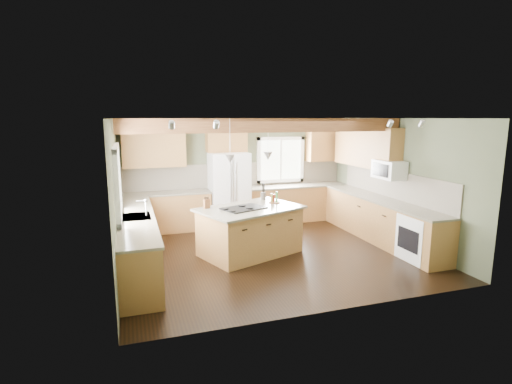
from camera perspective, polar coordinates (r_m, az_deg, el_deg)
name	(u,v)px	position (r m, az deg, el deg)	size (l,w,h in m)	color
floor	(271,253)	(7.92, 2.16, -8.68)	(5.60, 5.60, 0.00)	black
ceiling	(272,118)	(7.48, 2.30, 10.48)	(5.60, 5.60, 0.00)	silver
wall_back	(237,171)	(9.95, -2.76, 3.00)	(5.60, 5.60, 0.00)	#4B533B
wall_left	(116,197)	(7.14, -19.38, -0.62)	(5.00, 5.00, 0.00)	#4B533B
wall_right	(396,181)	(8.94, 19.32, 1.55)	(5.00, 5.00, 0.00)	#4B533B
ceiling_beam	(270,125)	(7.57, 2.02, 9.50)	(5.55, 0.26, 0.26)	#502816
soffit_trim	(237,121)	(9.76, -2.66, 10.16)	(5.55, 0.20, 0.10)	#502816
backsplash_back	(237,175)	(9.94, -2.73, 2.47)	(5.58, 0.03, 0.58)	brown
backsplash_right	(393,184)	(8.99, 19.02, 1.02)	(0.03, 3.70, 0.58)	brown
base_cab_back_left	(166,213)	(9.50, -12.71, -2.89)	(2.02, 0.60, 0.88)	brown
counter_back_left	(165,193)	(9.41, -12.82, -0.17)	(2.06, 0.64, 0.04)	#4C4537
base_cab_back_right	(296,203)	(10.31, 5.75, -1.63)	(2.62, 0.60, 0.88)	brown
counter_back_right	(296,186)	(10.22, 5.80, 0.89)	(2.66, 0.64, 0.04)	#4C4537
base_cab_left	(137,243)	(7.39, -16.62, -6.97)	(0.60, 3.70, 0.88)	brown
counter_left	(136,218)	(7.27, -16.81, -3.51)	(0.64, 3.74, 0.04)	#4C4537
base_cab_right	(380,221)	(8.97, 17.27, -3.91)	(0.60, 3.70, 0.88)	brown
counter_right	(381,200)	(8.87, 17.43, -1.03)	(0.64, 3.74, 0.04)	#4C4537
upper_cab_back_left	(154,147)	(9.38, -14.38, 6.21)	(1.40, 0.35, 0.90)	brown
upper_cab_over_fridge	(226,137)	(9.63, -4.26, 7.81)	(0.96, 0.35, 0.70)	brown
upper_cab_right	(366,147)	(9.50, 15.44, 6.21)	(0.35, 2.20, 0.90)	brown
upper_cab_back_corner	(324,143)	(10.56, 9.69, 6.85)	(0.90, 0.35, 0.90)	brown
window_left	(116,181)	(7.15, -19.33, 1.43)	(0.04, 1.60, 1.05)	white
window_back	(280,160)	(10.26, 3.49, 4.63)	(1.10, 0.04, 1.00)	white
sink	(136,217)	(7.27, -16.81, -3.47)	(0.50, 0.65, 0.03)	#262628
faucet	(146,208)	(7.24, -15.45, -2.27)	(0.02, 0.02, 0.28)	#B2B2B7
dishwasher	(141,270)	(6.17, -16.17, -10.60)	(0.60, 0.60, 0.84)	white
oven	(422,238)	(7.99, 22.58, -6.11)	(0.60, 0.72, 0.84)	white
microwave	(389,170)	(8.74, 18.47, 3.06)	(0.40, 0.70, 0.38)	white
pendant_left	(230,159)	(7.21, -3.71, 4.73)	(0.18, 0.18, 0.16)	#B2B2B7
pendant_right	(268,156)	(7.76, 1.72, 5.16)	(0.18, 0.18, 0.16)	#B2B2B7
refrigerator	(229,190)	(9.57, -3.87, 0.26)	(0.90, 0.74, 1.80)	white
island	(250,232)	(7.75, -0.87, -5.69)	(1.79, 1.09, 0.88)	brown
island_top	(250,209)	(7.64, -0.88, -2.38)	(1.91, 1.21, 0.04)	#4C4537
cooktop	(244,208)	(7.54, -1.77, -2.31)	(0.78, 0.52, 0.02)	black
knife_block	(207,204)	(7.61, -7.06, -1.67)	(0.11, 0.08, 0.18)	brown
utensil_crock	(263,196)	(8.40, 1.05, -0.52)	(0.11, 0.11, 0.15)	#433935
bottle_tray	(275,197)	(8.05, 2.67, -0.78)	(0.24, 0.24, 0.22)	brown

